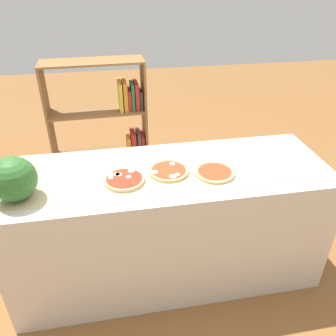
% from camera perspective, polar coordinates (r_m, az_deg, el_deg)
% --- Properties ---
extents(ground_plane, '(12.00, 12.00, 0.00)m').
position_cam_1_polar(ground_plane, '(2.82, 0.00, -16.52)').
color(ground_plane, brown).
extents(counter, '(2.17, 0.76, 0.92)m').
position_cam_1_polar(counter, '(2.50, 0.00, -9.43)').
color(counter, beige).
rests_on(counter, ground_plane).
extents(parchment_paper, '(1.99, 0.55, 0.00)m').
position_cam_1_polar(parchment_paper, '(2.23, 0.00, -0.42)').
color(parchment_paper, tan).
rests_on(parchment_paper, counter).
extents(pizza_mozzarella_0, '(0.25, 0.25, 0.03)m').
position_cam_1_polar(pizza_mozzarella_0, '(2.13, -7.38, -1.95)').
color(pizza_mozzarella_0, '#E5C17F').
rests_on(pizza_mozzarella_0, parchment_paper).
extents(pizza_mozzarella_1, '(0.26, 0.26, 0.03)m').
position_cam_1_polar(pizza_mozzarella_1, '(2.20, 0.11, -0.50)').
color(pizza_mozzarella_1, '#DBB26B').
rests_on(pizza_mozzarella_1, parchment_paper).
extents(pizza_plain_2, '(0.26, 0.26, 0.02)m').
position_cam_1_polar(pizza_plain_2, '(2.21, 7.87, -0.72)').
color(pizza_plain_2, '#DBB26B').
rests_on(pizza_plain_2, parchment_paper).
extents(watermelon, '(0.26, 0.26, 0.26)m').
position_cam_1_polar(watermelon, '(2.09, -24.63, -1.71)').
color(watermelon, '#2D6628').
rests_on(watermelon, counter).
extents(bookshelf, '(0.90, 0.32, 1.38)m').
position_cam_1_polar(bookshelf, '(3.34, -9.35, 5.71)').
color(bookshelf, brown).
rests_on(bookshelf, ground_plane).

